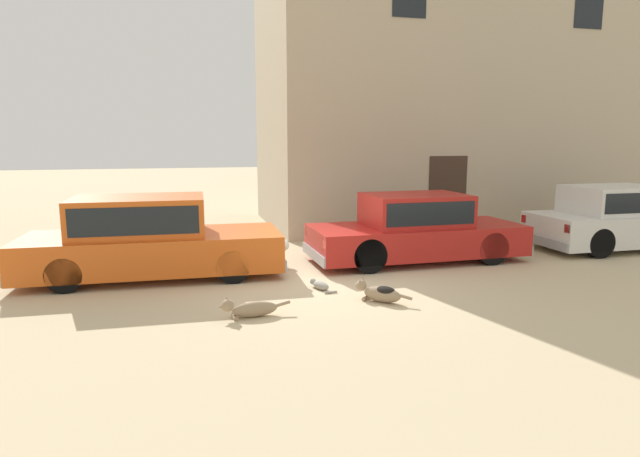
{
  "coord_description": "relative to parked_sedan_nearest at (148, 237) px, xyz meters",
  "views": [
    {
      "loc": [
        -2.49,
        -9.31,
        2.54
      ],
      "look_at": [
        0.05,
        0.2,
        0.9
      ],
      "focal_mm": 30.16,
      "sensor_mm": 36.0,
      "label": 1
    }
  ],
  "objects": [
    {
      "name": "stray_dog_tan",
      "position": [
        3.58,
        -2.6,
        -0.6
      ],
      "size": [
        0.76,
        0.76,
        0.34
      ],
      "rotation": [
        0.0,
        0.0,
        2.35
      ],
      "color": "#997F60",
      "rests_on": "ground_plane"
    },
    {
      "name": "parked_sedan_second",
      "position": [
        5.37,
        -0.05,
        -0.06
      ],
      "size": [
        4.6,
        1.73,
        1.41
      ],
      "rotation": [
        0.0,
        0.0,
        0.01
      ],
      "color": "#AD1E19",
      "rests_on": "ground_plane"
    },
    {
      "name": "ground_plane",
      "position": [
        3.04,
        -0.96,
        -0.75
      ],
      "size": [
        80.0,
        80.0,
        0.0
      ],
      "primitive_type": "plane",
      "color": "#CCB78E"
    },
    {
      "name": "parked_sedan_nearest",
      "position": [
        0.0,
        0.0,
        0.0
      ],
      "size": [
        4.85,
        1.98,
        1.5
      ],
      "rotation": [
        0.0,
        0.0,
        -0.04
      ],
      "color": "#D15619",
      "rests_on": "ground_plane"
    },
    {
      "name": "apartment_block",
      "position": [
        9.38,
        5.18,
        3.73
      ],
      "size": [
        12.39,
        5.08,
        8.97
      ],
      "color": "tan",
      "rests_on": "ground_plane"
    },
    {
      "name": "stray_dog_spotted",
      "position": [
        1.49,
        -2.82,
        -0.62
      ],
      "size": [
        1.07,
        0.26,
        0.33
      ],
      "rotation": [
        0.0,
        0.0,
        3.22
      ],
      "color": "#997F60",
      "rests_on": "ground_plane"
    },
    {
      "name": "parked_sedan_third",
      "position": [
        10.49,
        -0.09,
        -0.02
      ],
      "size": [
        4.32,
        1.81,
        1.47
      ],
      "rotation": [
        0.0,
        0.0,
        -0.01
      ],
      "color": "silver",
      "rests_on": "ground_plane"
    },
    {
      "name": "stray_cat",
      "position": [
        2.85,
        -1.66,
        -0.68
      ],
      "size": [
        0.36,
        0.56,
        0.15
      ],
      "rotation": [
        0.0,
        0.0,
        1.98
      ],
      "color": "gray",
      "rests_on": "ground_plane"
    }
  ]
}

